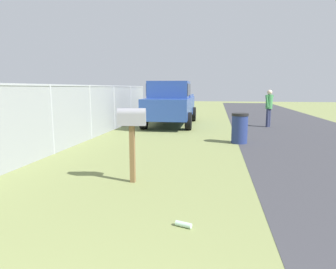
{
  "coord_description": "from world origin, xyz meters",
  "views": [
    {
      "loc": [
        -0.07,
        -0.75,
        1.79
      ],
      "look_at": [
        4.85,
        0.06,
        1.0
      ],
      "focal_mm": 31.46,
      "sensor_mm": 36.0,
      "label": 1
    }
  ],
  "objects_px": {
    "trash_bin": "(240,128)",
    "pedestrian": "(269,106)",
    "mailbox": "(132,123)",
    "pickup_truck": "(171,102)"
  },
  "relations": [
    {
      "from": "mailbox",
      "to": "trash_bin",
      "type": "xyz_separation_m",
      "value": [
        4.46,
        -2.31,
        -0.65
      ]
    },
    {
      "from": "pedestrian",
      "to": "mailbox",
      "type": "bearing_deg",
      "value": -75.57
    },
    {
      "from": "trash_bin",
      "to": "pickup_truck",
      "type": "bearing_deg",
      "value": 34.47
    },
    {
      "from": "mailbox",
      "to": "pedestrian",
      "type": "xyz_separation_m",
      "value": [
        8.83,
        -3.92,
        -0.15
      ]
    },
    {
      "from": "mailbox",
      "to": "pedestrian",
      "type": "relative_size",
      "value": 0.83
    },
    {
      "from": "pickup_truck",
      "to": "trash_bin",
      "type": "height_order",
      "value": "pickup_truck"
    },
    {
      "from": "trash_bin",
      "to": "pedestrian",
      "type": "xyz_separation_m",
      "value": [
        4.37,
        -1.61,
        0.49
      ]
    },
    {
      "from": "pedestrian",
      "to": "trash_bin",
      "type": "bearing_deg",
      "value": -71.89
    },
    {
      "from": "pickup_truck",
      "to": "pedestrian",
      "type": "relative_size",
      "value": 3.1
    },
    {
      "from": "mailbox",
      "to": "pedestrian",
      "type": "bearing_deg",
      "value": -34.08
    }
  ]
}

